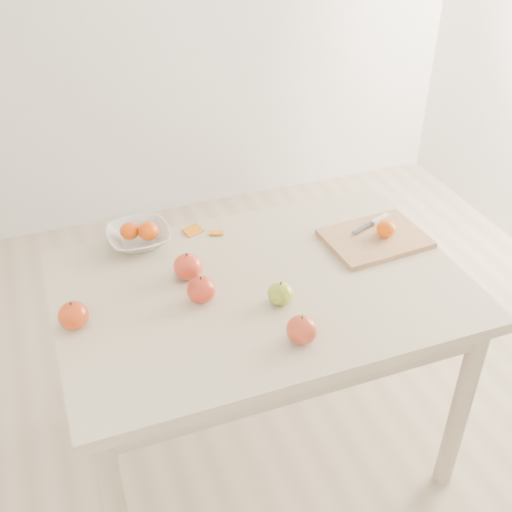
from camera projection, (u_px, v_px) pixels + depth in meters
name	position (u px, v px, depth m)	size (l,w,h in m)	color
ground	(261.00, 447.00, 2.32)	(3.50, 3.50, 0.00)	#C6B293
table	(262.00, 310.00, 1.95)	(1.20, 0.80, 0.75)	beige
cutting_board	(375.00, 238.00, 2.07)	(0.32, 0.23, 0.02)	#AB7D55
board_tangerine	(386.00, 229.00, 2.05)	(0.06, 0.06, 0.05)	red
fruit_bowl	(139.00, 237.00, 2.05)	(0.20, 0.20, 0.05)	silver
bowl_tangerine_near	(130.00, 231.00, 2.04)	(0.06, 0.06, 0.05)	#D04007
bowl_tangerine_far	(148.00, 231.00, 2.03)	(0.07, 0.07, 0.06)	#E74208
orange_peel_a	(193.00, 231.00, 2.12)	(0.06, 0.04, 0.00)	#C5670D
orange_peel_b	(216.00, 233.00, 2.11)	(0.04, 0.04, 0.00)	orange
paring_knife	(377.00, 221.00, 2.13)	(0.17, 0.07, 0.01)	white
apple_green	(280.00, 293.00, 1.80)	(0.07, 0.07, 0.07)	olive
apple_red_e	(302.00, 330.00, 1.67)	(0.08, 0.08, 0.08)	maroon
apple_red_b	(201.00, 290.00, 1.81)	(0.08, 0.08, 0.08)	#A00D0E
apple_red_d	(73.00, 315.00, 1.72)	(0.08, 0.08, 0.07)	#920904
apple_red_a	(188.00, 266.00, 1.90)	(0.09, 0.09, 0.08)	maroon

